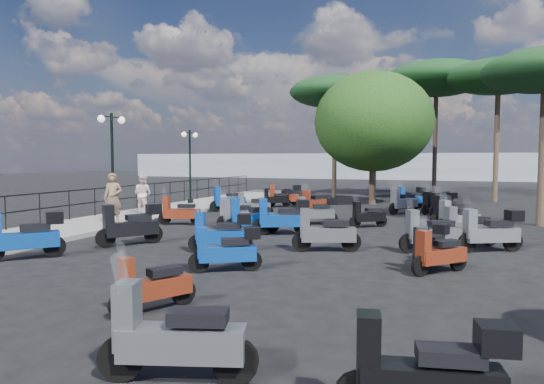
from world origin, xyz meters
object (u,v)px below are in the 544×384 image
(scooter_4, at_px, (228,200))
(scooter_14, at_px, (251,218))
(scooter_12, at_px, (173,339))
(scooter_25, at_px, (431,247))
(scooter_6, at_px, (152,286))
(pine_0, at_px, (437,79))
(lamp_post_2, at_px, (190,162))
(scooter_13, at_px, (221,233))
(scooter_18, at_px, (427,374))
(scooter_28, at_px, (458,218))
(scooter_19, at_px, (325,233))
(scooter_29, at_px, (443,204))
(woman, at_px, (113,198))
(scooter_2, at_px, (131,225))
(scooter_3, at_px, (180,212))
(scooter_11, at_px, (284,196))
(broadleaf_tree, at_px, (373,122))
(scooter_27, at_px, (491,231))
(lamp_post_1, at_px, (112,157))
(pine_2, at_px, (335,92))
(scooter_15, at_px, (282,218))
(scooter_20, at_px, (467,229))
(pedestrian_far, at_px, (143,194))
(scooter_10, at_px, (316,211))
(scooter_23, at_px, (411,198))
(scooter_8, at_px, (236,215))
(pine_1, at_px, (499,77))
(scooter_1, at_px, (25,237))
(scooter_7, at_px, (226,250))
(scooter_30, at_px, (431,233))
(scooter_16, at_px, (313,203))
(scooter_22, at_px, (452,213))
(scooter_5, at_px, (276,198))
(scooter_32, at_px, (435,203))
(scooter_9, at_px, (253,206))
(scooter_26, at_px, (439,254))

(scooter_4, height_order, scooter_14, scooter_14)
(scooter_12, bearing_deg, scooter_25, -36.15)
(scooter_6, bearing_deg, scooter_4, -40.00)
(scooter_14, relative_size, pine_0, 0.18)
(lamp_post_2, bearing_deg, scooter_13, -43.91)
(scooter_18, distance_m, scooter_28, 12.33)
(scooter_18, xyz_separation_m, scooter_19, (-2.92, 7.71, 0.01))
(scooter_14, xyz_separation_m, pine_0, (4.99, 17.48, 6.79))
(lamp_post_2, distance_m, scooter_29, 12.34)
(woman, height_order, scooter_2, woman)
(woman, height_order, scooter_12, woman)
(scooter_3, bearing_deg, scooter_11, -26.37)
(broadleaf_tree, bearing_deg, scooter_27, -67.94)
(lamp_post_1, distance_m, pine_2, 15.52)
(scooter_12, xyz_separation_m, broadleaf_tree, (-1.20, 21.47, 3.86))
(scooter_15, xyz_separation_m, scooter_20, (5.45, -0.09, -0.06))
(pedestrian_far, bearing_deg, scooter_10, -179.10)
(scooter_15, distance_m, broadleaf_tree, 12.15)
(pedestrian_far, distance_m, scooter_23, 12.53)
(scooter_8, xyz_separation_m, pine_1, (9.31, 14.24, 6.42))
(scooter_1, xyz_separation_m, scooter_8, (2.49, 6.66, -0.10))
(pedestrian_far, height_order, scooter_12, pedestrian_far)
(scooter_7, xyz_separation_m, scooter_8, (-2.59, 6.12, -0.02))
(scooter_3, bearing_deg, scooter_23, -55.47)
(scooter_28, distance_m, pine_1, 14.46)
(scooter_6, distance_m, scooter_20, 9.27)
(scooter_30, bearing_deg, scooter_11, 7.26)
(scooter_29, bearing_deg, scooter_16, 48.12)
(scooter_22, relative_size, pine_0, 0.18)
(pedestrian_far, bearing_deg, scooter_19, 151.78)
(scooter_14, height_order, broadleaf_tree, broadleaf_tree)
(pedestrian_far, relative_size, scooter_5, 1.16)
(scooter_3, distance_m, scooter_7, 7.71)
(scooter_8, height_order, scooter_22, scooter_22)
(scooter_1, height_order, scooter_29, scooter_1)
(scooter_32, bearing_deg, scooter_14, 94.53)
(pine_1, bearing_deg, scooter_2, -119.99)
(scooter_10, bearing_deg, scooter_22, -103.88)
(scooter_10, height_order, scooter_12, scooter_12)
(scooter_5, distance_m, scooter_20, 11.82)
(scooter_10, bearing_deg, scooter_9, 41.31)
(scooter_10, relative_size, scooter_26, 1.27)
(pedestrian_far, relative_size, scooter_11, 0.96)
(scooter_23, bearing_deg, scooter_29, 168.76)
(scooter_4, height_order, pine_1, pine_1)
(scooter_25, bearing_deg, scooter_32, -66.36)
(scooter_1, relative_size, scooter_19, 0.88)
(pedestrian_far, height_order, scooter_18, pedestrian_far)
(scooter_7, distance_m, scooter_9, 9.66)
(scooter_22, bearing_deg, scooter_25, 138.83)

